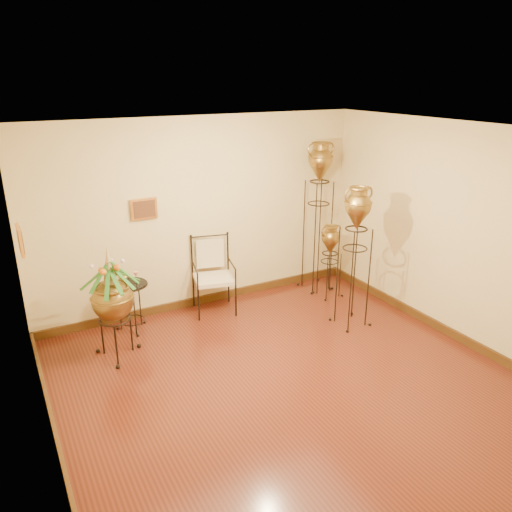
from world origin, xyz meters
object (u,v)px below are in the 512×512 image
planter_urn (112,296)px  amphora_mid (354,257)px  armchair (214,276)px  side_table (131,306)px  amphora_tall (318,216)px

planter_urn → amphora_mid: bearing=-12.6°
planter_urn → armchair: planter_urn is taller
amphora_mid → planter_urn: bearing=167.4°
side_table → amphora_mid: bearing=-25.0°
amphora_mid → planter_urn: amphora_mid is taller
amphora_mid → side_table: 3.10m
amphora_tall → armchair: 1.93m
planter_urn → armchair: (1.58, 0.59, -0.27)m
planter_urn → armchair: 1.71m
side_table → armchair: bearing=-0.0°
amphora_tall → armchair: amphora_tall is taller
armchair → planter_urn: bearing=-146.3°
amphora_tall → side_table: size_ratio=2.75×
side_table → amphora_tall: bearing=-0.0°
armchair → side_table: bearing=-166.6°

